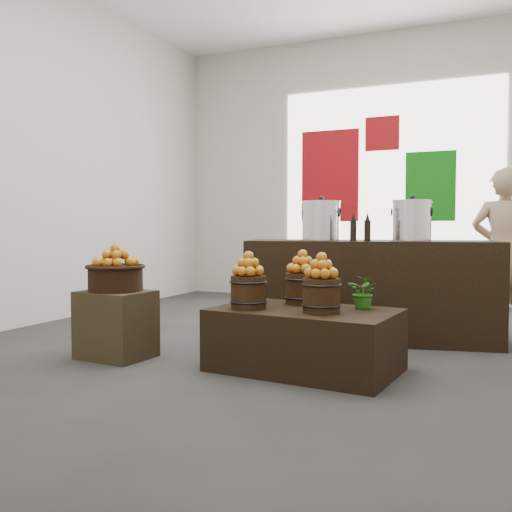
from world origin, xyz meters
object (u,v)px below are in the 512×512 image
at_px(crate, 116,324).
at_px(stock_pot_left, 321,222).
at_px(stock_pot_center, 411,222).
at_px(display_table, 305,340).
at_px(wicker_basket, 116,279).
at_px(counter, 370,290).
at_px(shopper, 503,251).

relative_size(crate, stock_pot_left, 1.54).
bearing_deg(stock_pot_center, display_table, -110.99).
distance_m(wicker_basket, display_table, 1.69).
bearing_deg(display_table, stock_pot_center, 74.27).
bearing_deg(stock_pot_left, stock_pot_center, 12.14).
relative_size(display_table, stock_pot_left, 3.74).
height_order(counter, shopper, shopper).
height_order(crate, display_table, crate).
relative_size(crate, shopper, 0.33).
distance_m(display_table, counter, 1.45).
bearing_deg(counter, wicker_basket, -149.68).
bearing_deg(crate, stock_pot_left, 49.43).
distance_m(stock_pot_left, stock_pot_center, 0.88).
bearing_deg(stock_pot_center, shopper, 46.24).
xyz_separation_m(wicker_basket, counter, (1.81, 1.66, -0.19)).
relative_size(wicker_basket, display_table, 0.33).
xyz_separation_m(crate, shopper, (3.00, 2.59, 0.58)).
height_order(stock_pot_center, shopper, shopper).
bearing_deg(wicker_basket, stock_pot_center, 38.49).
distance_m(crate, counter, 2.47).
distance_m(stock_pot_center, shopper, 1.22).
relative_size(stock_pot_left, shopper, 0.21).
bearing_deg(stock_pot_left, counter, 12.14).
bearing_deg(shopper, crate, 41.30).
xyz_separation_m(display_table, stock_pot_left, (-0.28, 1.31, 0.93)).
xyz_separation_m(wicker_basket, stock_pot_center, (2.19, 1.74, 0.49)).
height_order(crate, shopper, shopper).
xyz_separation_m(stock_pot_left, shopper, (1.67, 1.04, -0.30)).
bearing_deg(shopper, stock_pot_center, 46.75).
bearing_deg(stock_pot_center, wicker_basket, -141.51).
height_order(wicker_basket, display_table, wicker_basket).
distance_m(wicker_basket, counter, 2.46).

